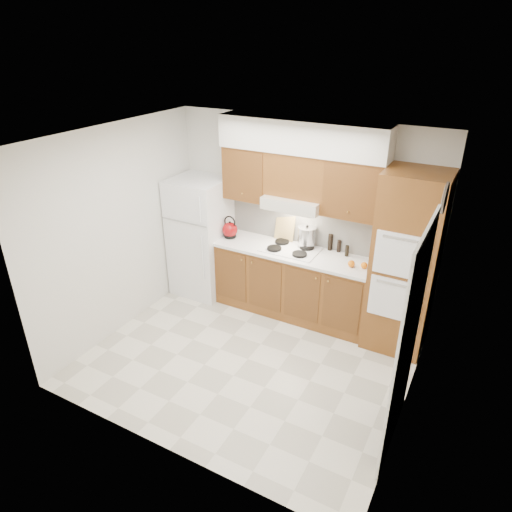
% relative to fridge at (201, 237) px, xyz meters
% --- Properties ---
extents(floor, '(3.60, 3.60, 0.00)m').
position_rel_fridge_xyz_m(floor, '(1.41, -1.14, -0.86)').
color(floor, silver).
rests_on(floor, ground).
extents(ceiling, '(3.60, 3.60, 0.00)m').
position_rel_fridge_xyz_m(ceiling, '(1.41, -1.14, 1.74)').
color(ceiling, white).
rests_on(ceiling, wall_back).
extents(wall_back, '(3.60, 0.02, 2.60)m').
position_rel_fridge_xyz_m(wall_back, '(1.41, 0.36, 0.44)').
color(wall_back, silver).
rests_on(wall_back, floor).
extents(wall_left, '(0.02, 3.00, 2.60)m').
position_rel_fridge_xyz_m(wall_left, '(-0.40, -1.14, 0.44)').
color(wall_left, silver).
rests_on(wall_left, floor).
extents(wall_right, '(0.02, 3.00, 2.60)m').
position_rel_fridge_xyz_m(wall_right, '(3.21, -1.14, 0.44)').
color(wall_right, silver).
rests_on(wall_right, floor).
extents(fridge, '(0.75, 0.72, 1.72)m').
position_rel_fridge_xyz_m(fridge, '(0.00, 0.00, 0.00)').
color(fridge, white).
rests_on(fridge, floor).
extents(base_cabinets, '(2.11, 0.60, 0.90)m').
position_rel_fridge_xyz_m(base_cabinets, '(1.43, 0.06, -0.41)').
color(base_cabinets, brown).
rests_on(base_cabinets, floor).
extents(countertop, '(2.13, 0.62, 0.04)m').
position_rel_fridge_xyz_m(countertop, '(1.43, 0.05, 0.06)').
color(countertop, white).
rests_on(countertop, base_cabinets).
extents(backsplash, '(2.11, 0.03, 0.56)m').
position_rel_fridge_xyz_m(backsplash, '(1.43, 0.34, 0.36)').
color(backsplash, white).
rests_on(backsplash, countertop).
extents(oven_cabinet, '(0.70, 0.65, 2.20)m').
position_rel_fridge_xyz_m(oven_cabinet, '(2.85, 0.03, 0.24)').
color(oven_cabinet, brown).
rests_on(oven_cabinet, floor).
extents(upper_cab_left, '(0.63, 0.33, 0.70)m').
position_rel_fridge_xyz_m(upper_cab_left, '(0.69, 0.19, 0.99)').
color(upper_cab_left, brown).
rests_on(upper_cab_left, wall_back).
extents(upper_cab_right, '(0.73, 0.33, 0.70)m').
position_rel_fridge_xyz_m(upper_cab_right, '(2.12, 0.19, 0.99)').
color(upper_cab_right, brown).
rests_on(upper_cab_right, wall_back).
extents(range_hood, '(0.75, 0.45, 0.15)m').
position_rel_fridge_xyz_m(range_hood, '(1.38, 0.13, 0.71)').
color(range_hood, silver).
rests_on(range_hood, wall_back).
extents(upper_cab_over_hood, '(0.75, 0.33, 0.55)m').
position_rel_fridge_xyz_m(upper_cab_over_hood, '(1.38, 0.19, 1.06)').
color(upper_cab_over_hood, brown).
rests_on(upper_cab_over_hood, range_hood).
extents(soffit, '(2.13, 0.36, 0.40)m').
position_rel_fridge_xyz_m(soffit, '(1.43, 0.18, 1.54)').
color(soffit, silver).
rests_on(soffit, wall_back).
extents(cooktop, '(0.74, 0.50, 0.01)m').
position_rel_fridge_xyz_m(cooktop, '(1.38, 0.07, 0.09)').
color(cooktop, white).
rests_on(cooktop, countertop).
extents(doorway, '(0.02, 0.90, 2.10)m').
position_rel_fridge_xyz_m(doorway, '(3.19, -1.49, 0.19)').
color(doorway, black).
rests_on(doorway, floor).
extents(wall_clock, '(0.02, 0.30, 0.30)m').
position_rel_fridge_xyz_m(wall_clock, '(3.19, -0.59, 1.29)').
color(wall_clock, '#3F3833').
rests_on(wall_clock, wall_right).
extents(kettle, '(0.26, 0.26, 0.21)m').
position_rel_fridge_xyz_m(kettle, '(0.47, 0.03, 0.20)').
color(kettle, maroon).
rests_on(kettle, countertop).
extents(cutting_board, '(0.29, 0.11, 0.37)m').
position_rel_fridge_xyz_m(cutting_board, '(1.18, 0.31, 0.28)').
color(cutting_board, tan).
rests_on(cutting_board, countertop).
extents(stock_pot, '(0.30, 0.30, 0.24)m').
position_rel_fridge_xyz_m(stock_pot, '(1.53, 0.25, 0.23)').
color(stock_pot, silver).
rests_on(stock_pot, cooktop).
extents(condiment_a, '(0.08, 0.08, 0.22)m').
position_rel_fridge_xyz_m(condiment_a, '(1.84, 0.31, 0.19)').
color(condiment_a, black).
rests_on(condiment_a, countertop).
extents(condiment_b, '(0.05, 0.05, 0.16)m').
position_rel_fridge_xyz_m(condiment_b, '(1.96, 0.31, 0.16)').
color(condiment_b, black).
rests_on(condiment_b, countertop).
extents(condiment_c, '(0.06, 0.06, 0.14)m').
position_rel_fridge_xyz_m(condiment_c, '(2.09, 0.24, 0.15)').
color(condiment_c, black).
rests_on(condiment_c, countertop).
extents(orange_near, '(0.10, 0.10, 0.08)m').
position_rel_fridge_xyz_m(orange_near, '(2.38, 0.01, 0.12)').
color(orange_near, orange).
rests_on(orange_near, countertop).
extents(orange_far, '(0.09, 0.09, 0.09)m').
position_rel_fridge_xyz_m(orange_far, '(2.23, -0.03, 0.12)').
color(orange_far, orange).
rests_on(orange_far, countertop).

